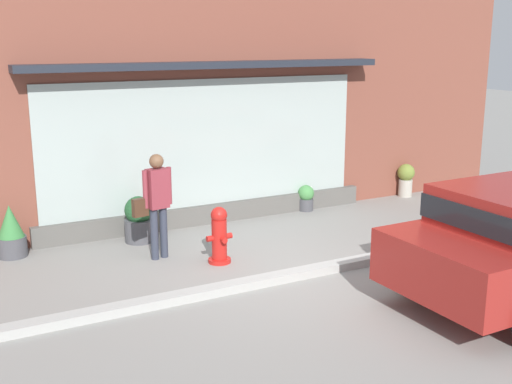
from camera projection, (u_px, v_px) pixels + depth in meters
The scene contains 9 objects.
ground_plane at pixel (295, 272), 9.39m from camera, with size 60.00×60.00×0.00m, color gray.
curb_strip at pixel (302, 273), 9.21m from camera, with size 14.00×0.24×0.12m, color #B2B2AD.
storefront at pixel (205, 82), 11.51m from camera, with size 14.00×0.81×5.31m.
fire_hydrant at pixel (219, 235), 9.71m from camera, with size 0.41×0.38×0.89m.
pedestrian_with_handbag at pixel (156, 199), 9.77m from camera, with size 0.67×0.26×1.66m.
potted_plant_near_hydrant at pixel (406, 178), 13.82m from camera, with size 0.37×0.37×0.72m.
potted_plant_low_front at pixel (306, 197), 12.73m from camera, with size 0.32×0.32×0.52m.
potted_plant_by_entrance at pixel (139, 219), 10.74m from camera, with size 0.49×0.49×0.79m.
potted_plant_trailing_edge at pixel (11, 232), 9.99m from camera, with size 0.45×0.45×0.84m.
Camera 1 is at (-4.68, -7.53, 3.37)m, focal length 44.56 mm.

